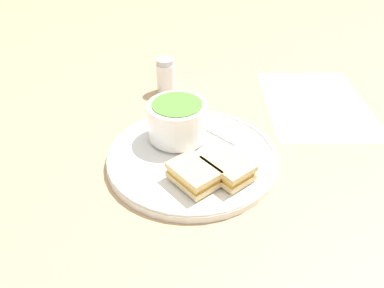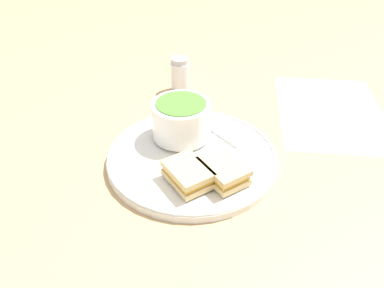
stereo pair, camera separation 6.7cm
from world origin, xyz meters
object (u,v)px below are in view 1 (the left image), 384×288
(spoon, at_px, (203,124))
(sandwich_half_far, at_px, (228,168))
(sandwich_half_near, at_px, (194,174))
(soup_bowl, at_px, (178,120))
(salt_shaker, at_px, (166,76))

(spoon, xyz_separation_m, sandwich_half_far, (0.01, -0.16, 0.01))
(sandwich_half_near, bearing_deg, sandwich_half_far, 6.46)
(soup_bowl, distance_m, salt_shaker, 0.22)
(soup_bowl, xyz_separation_m, sandwich_half_near, (0.01, -0.13, -0.02))
(spoon, height_order, sandwich_half_near, sandwich_half_near)
(sandwich_half_far, bearing_deg, soup_bowl, 117.92)
(spoon, bearing_deg, sandwich_half_far, 148.97)
(sandwich_half_far, bearing_deg, sandwich_half_near, -173.54)
(soup_bowl, xyz_separation_m, spoon, (0.05, 0.03, -0.03))
(sandwich_half_near, bearing_deg, spoon, 74.92)
(sandwich_half_near, distance_m, salt_shaker, 0.35)
(sandwich_half_near, xyz_separation_m, salt_shaker, (-0.01, 0.35, 0.01))
(spoon, relative_size, salt_shaker, 1.19)
(spoon, bearing_deg, salt_shaker, -20.27)
(soup_bowl, relative_size, sandwich_half_far, 1.13)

